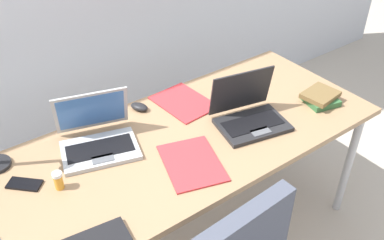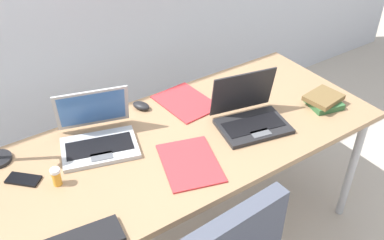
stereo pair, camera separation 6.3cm
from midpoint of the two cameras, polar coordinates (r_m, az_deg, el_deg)
ground_plane at (r=2.52m, az=-0.74°, el=-15.26°), size 12.00×12.00×0.00m
desk at (r=2.04m, az=-0.89°, el=-3.13°), size 1.80×0.80×0.74m
laptop_center at (r=1.95m, az=-13.36°, el=-2.31°), size 0.40×0.38×0.24m
laptop_mid_desk at (r=2.06m, az=6.70°, el=0.79°), size 0.37×0.33×0.24m
computer_mouse at (r=2.17m, az=-7.84°, el=1.74°), size 0.09×0.11×0.03m
cell_phone at (r=1.88m, az=-22.27°, el=-7.91°), size 0.14×0.14×0.01m
pill_bottle at (r=1.80m, az=-18.31°, el=-7.63°), size 0.04×0.04×0.08m
book_stack at (r=2.29m, az=15.95°, el=2.88°), size 0.19×0.18×0.06m
paper_folder_center at (r=1.84m, az=-1.01°, el=-5.73°), size 0.31×0.36×0.01m
paper_folder_by_keyboard at (r=2.21m, az=-1.95°, el=2.36°), size 0.25×0.33×0.01m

